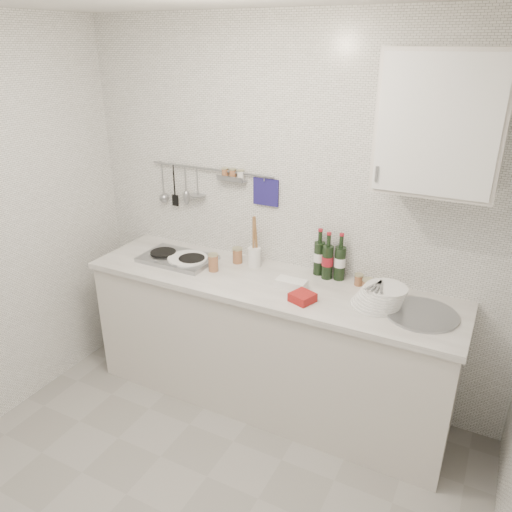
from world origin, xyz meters
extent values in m
cube|color=silver|center=(0.00, 1.40, 1.25)|extent=(3.00, 0.02, 2.50)
cube|color=beige|center=(0.00, 1.10, 0.44)|extent=(2.40, 0.60, 0.88)
cube|color=white|center=(0.00, 1.10, 0.90)|extent=(2.44, 0.64, 0.04)
cube|color=black|center=(0.00, 1.12, 0.05)|extent=(2.34, 0.52, 0.10)
cube|color=#93969B|center=(-0.70, 1.10, 0.94)|extent=(0.50, 0.32, 0.03)
cylinder|color=black|center=(-0.82, 1.10, 0.96)|extent=(0.18, 0.18, 0.01)
cylinder|color=black|center=(-0.58, 1.10, 0.96)|extent=(0.18, 0.18, 0.01)
cylinder|color=#93969B|center=(0.95, 1.10, 0.93)|extent=(0.40, 0.40, 0.02)
cylinder|color=#93969B|center=(0.95, 1.10, 0.87)|extent=(0.34, 0.34, 0.10)
cylinder|color=#93969B|center=(-0.58, 1.37, 1.52)|extent=(0.95, 0.02, 0.02)
cube|color=navy|center=(-0.16, 1.39, 1.41)|extent=(0.18, 0.02, 0.18)
cube|color=beige|center=(0.90, 1.22, 1.95)|extent=(0.60, 0.35, 0.70)
cube|color=white|center=(0.90, 1.04, 1.95)|extent=(0.56, 0.01, 0.66)
cylinder|color=#93969B|center=(0.64, 1.03, 1.70)|extent=(0.01, 0.01, 0.08)
cylinder|color=#4A57A8|center=(-0.63, 1.09, 0.93)|extent=(0.29, 0.29, 0.01)
cylinder|color=#4A57A8|center=(-0.62, 1.09, 0.94)|extent=(0.28, 0.28, 0.01)
cylinder|color=#4A57A8|center=(-0.61, 1.10, 0.96)|extent=(0.27, 0.27, 0.01)
cylinder|color=white|center=(0.69, 1.09, 0.93)|extent=(0.28, 0.28, 0.01)
cylinder|color=white|center=(0.70, 1.10, 0.94)|extent=(0.28, 0.28, 0.01)
cylinder|color=white|center=(0.70, 1.10, 0.96)|extent=(0.27, 0.27, 0.01)
cylinder|color=white|center=(0.71, 1.11, 0.97)|extent=(0.27, 0.27, 0.01)
cylinder|color=white|center=(0.72, 1.11, 0.99)|extent=(0.26, 0.26, 0.01)
cylinder|color=white|center=(0.72, 1.12, 1.00)|extent=(0.25, 0.25, 0.01)
cylinder|color=white|center=(0.73, 1.12, 1.01)|extent=(0.25, 0.25, 0.01)
cylinder|color=white|center=(0.74, 1.13, 1.03)|extent=(0.24, 0.24, 0.01)
cube|color=white|center=(0.17, 1.07, 0.95)|extent=(0.19, 0.09, 0.06)
cube|color=#AA121A|center=(0.30, 0.95, 0.95)|extent=(0.16, 0.16, 0.05)
cylinder|color=white|center=(-0.18, 1.26, 0.99)|extent=(0.09, 0.09, 0.13)
cylinder|color=olive|center=(-0.17, 1.26, 1.15)|extent=(0.02, 0.06, 0.26)
cylinder|color=olive|center=(-0.19, 1.27, 1.14)|extent=(0.04, 0.05, 0.24)
cylinder|color=#905A39|center=(-0.31, 1.26, 0.97)|extent=(0.07, 0.07, 0.10)
cylinder|color=tan|center=(-0.31, 1.26, 1.02)|extent=(0.07, 0.07, 0.01)
cylinder|color=#905A39|center=(0.53, 1.31, 0.95)|extent=(0.05, 0.05, 0.06)
cylinder|color=tan|center=(0.53, 1.31, 0.99)|extent=(0.06, 0.06, 0.01)
cylinder|color=#905A39|center=(0.61, 1.22, 0.96)|extent=(0.07, 0.07, 0.08)
cylinder|color=tan|center=(0.61, 1.22, 1.01)|extent=(0.07, 0.07, 0.01)
cylinder|color=#905A39|center=(-0.39, 1.07, 0.98)|extent=(0.06, 0.06, 0.11)
cylinder|color=tan|center=(-0.39, 1.07, 1.04)|extent=(0.07, 0.07, 0.01)
camera|label=1|loc=(1.24, -1.47, 2.32)|focal=35.00mm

